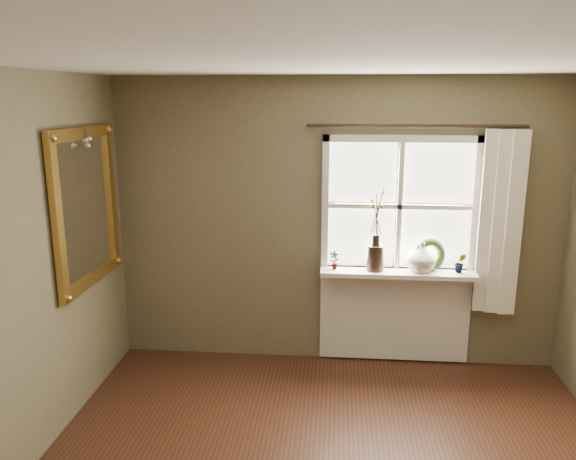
# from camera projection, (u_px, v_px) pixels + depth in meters

# --- Properties ---
(ceiling) EXTENTS (4.50, 4.50, 0.00)m
(ceiling) POSITION_uv_depth(u_px,v_px,m) (339.00, 58.00, 2.56)
(ceiling) COLOR silver
(ceiling) RESTS_ON ground
(wall_back) EXTENTS (4.00, 0.10, 2.60)m
(wall_back) POSITION_uv_depth(u_px,v_px,m) (336.00, 223.00, 5.09)
(wall_back) COLOR brown
(wall_back) RESTS_ON ground
(window_frame) EXTENTS (1.36, 0.06, 1.24)m
(window_frame) POSITION_uv_depth(u_px,v_px,m) (399.00, 206.00, 4.93)
(window_frame) COLOR silver
(window_frame) RESTS_ON wall_back
(window_sill) EXTENTS (1.36, 0.26, 0.04)m
(window_sill) POSITION_uv_depth(u_px,v_px,m) (397.00, 273.00, 4.96)
(window_sill) COLOR silver
(window_sill) RESTS_ON wall_back
(window_apron) EXTENTS (1.36, 0.04, 0.88)m
(window_apron) POSITION_uv_depth(u_px,v_px,m) (394.00, 315.00, 5.17)
(window_apron) COLOR silver
(window_apron) RESTS_ON ground
(dark_jug) EXTENTS (0.20, 0.20, 0.23)m
(dark_jug) POSITION_uv_depth(u_px,v_px,m) (375.00, 258.00, 4.95)
(dark_jug) COLOR black
(dark_jug) RESTS_ON window_sill
(cream_vase) EXTENTS (0.34, 0.34, 0.27)m
(cream_vase) POSITION_uv_depth(u_px,v_px,m) (422.00, 257.00, 4.91)
(cream_vase) COLOR silver
(cream_vase) RESTS_ON window_sill
(wreath) EXTENTS (0.32, 0.23, 0.30)m
(wreath) POSITION_uv_depth(u_px,v_px,m) (430.00, 258.00, 4.95)
(wreath) COLOR #29441E
(wreath) RESTS_ON window_sill
(potted_plant_left) EXTENTS (0.09, 0.06, 0.17)m
(potted_plant_left) POSITION_uv_depth(u_px,v_px,m) (334.00, 260.00, 4.99)
(potted_plant_left) COLOR #29441E
(potted_plant_left) RESTS_ON window_sill
(potted_plant_right) EXTENTS (0.10, 0.09, 0.18)m
(potted_plant_right) POSITION_uv_depth(u_px,v_px,m) (460.00, 263.00, 4.89)
(potted_plant_right) COLOR #29441E
(potted_plant_right) RESTS_ON window_sill
(curtain) EXTENTS (0.36, 0.12, 1.59)m
(curtain) POSITION_uv_depth(u_px,v_px,m) (499.00, 223.00, 4.79)
(curtain) COLOR white
(curtain) RESTS_ON wall_back
(curtain_rod) EXTENTS (1.84, 0.03, 0.03)m
(curtain_rod) POSITION_uv_depth(u_px,v_px,m) (416.00, 126.00, 4.70)
(curtain_rod) COLOR black
(curtain_rod) RESTS_ON wall_back
(gilt_mirror) EXTENTS (0.10, 1.05, 1.25)m
(gilt_mirror) POSITION_uv_depth(u_px,v_px,m) (86.00, 207.00, 4.41)
(gilt_mirror) COLOR white
(gilt_mirror) RESTS_ON wall_left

